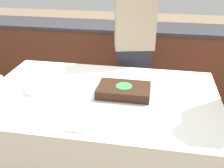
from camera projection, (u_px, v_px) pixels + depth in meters
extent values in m
plane|color=#7A664C|center=(102.00, 166.00, 2.47)|extent=(14.00, 14.00, 0.00)
cube|color=#5B2D1E|center=(126.00, 59.00, 3.73)|extent=(4.40, 0.55, 0.88)
cube|color=#2D2D33|center=(127.00, 27.00, 3.52)|extent=(4.40, 0.58, 0.04)
cube|color=white|center=(102.00, 133.00, 2.29)|extent=(1.89, 1.17, 0.78)
cube|color=#B7B2AD|center=(124.00, 94.00, 2.11)|extent=(0.46, 0.31, 0.00)
cube|color=black|center=(124.00, 90.00, 2.09)|extent=(0.42, 0.27, 0.07)
cylinder|color=green|center=(124.00, 86.00, 2.07)|extent=(0.13, 0.13, 0.00)
cylinder|color=white|center=(36.00, 86.00, 2.15)|extent=(0.20, 0.20, 0.09)
cylinder|color=white|center=(3.00, 95.00, 2.09)|extent=(0.06, 0.06, 0.00)
cylinder|color=white|center=(2.00, 91.00, 2.08)|extent=(0.01, 0.01, 0.08)
cylinder|color=white|center=(0.00, 81.00, 2.04)|extent=(0.06, 0.06, 0.09)
cylinder|color=white|center=(134.00, 80.00, 2.34)|extent=(0.20, 0.20, 0.00)
cube|color=white|center=(77.00, 127.00, 1.71)|extent=(0.12, 0.11, 0.02)
cube|color=#282833|center=(133.00, 86.00, 2.94)|extent=(0.37, 0.23, 0.90)
cube|color=tan|center=(135.00, 19.00, 2.60)|extent=(0.43, 0.28, 0.61)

